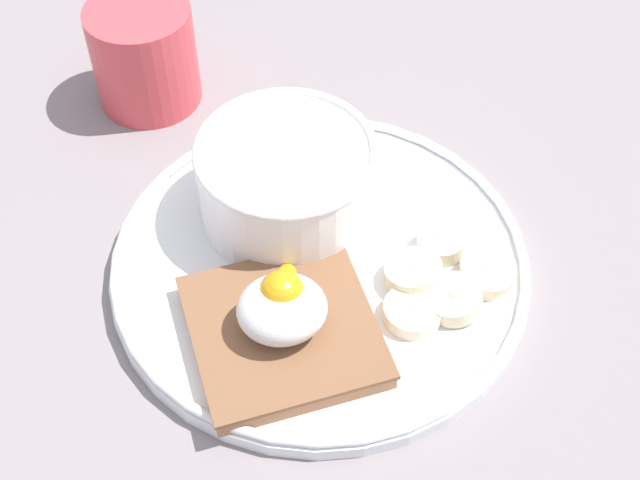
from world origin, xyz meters
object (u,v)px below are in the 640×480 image
banana_slice_left (441,243)px  coffee_mug (144,54)px  poached_egg (282,306)px  banana_slice_back (412,312)px  banana_slice_front (454,299)px  oatmeal_bowl (287,181)px  toast_slice (283,331)px  banana_slice_inner (414,274)px  banana_slice_right (487,273)px

banana_slice_left → coffee_mug: bearing=131.6°
poached_egg → banana_slice_back: poached_egg is taller
banana_slice_front → coffee_mug: coffee_mug is taller
poached_egg → banana_slice_back: bearing=0.1°
oatmeal_bowl → toast_slice: bearing=-100.5°
poached_egg → banana_slice_front: bearing=1.8°
coffee_mug → banana_slice_inner: bearing=-55.3°
banana_slice_front → banana_slice_inner: 2.97cm
poached_egg → banana_slice_back: (7.78, 0.01, -2.58)cm
oatmeal_bowl → banana_slice_right: (11.18, -7.81, -2.28)cm
toast_slice → poached_egg: (0.03, 0.12, 2.32)cm
oatmeal_bowl → banana_slice_back: 11.67cm
oatmeal_bowl → coffee_mug: 16.60cm
oatmeal_bowl → poached_egg: size_ratio=1.70×
toast_slice → oatmeal_bowl: bearing=79.5°
toast_slice → poached_egg: 2.33cm
banana_slice_left → banana_slice_right: banana_slice_left is taller
banana_slice_right → banana_slice_front: bearing=-148.2°
banana_slice_back → banana_slice_right: size_ratio=0.94×
poached_egg → coffee_mug: size_ratio=0.87×
banana_slice_back → coffee_mug: bearing=120.5°
poached_egg → banana_slice_left: 12.04cm
poached_egg → banana_slice_front: poached_egg is taller
coffee_mug → banana_slice_left: bearing=-48.4°
banana_slice_front → banana_slice_back: size_ratio=0.97×
oatmeal_bowl → coffee_mug: coffee_mug is taller
poached_egg → banana_slice_inner: poached_egg is taller
oatmeal_bowl → banana_slice_right: bearing=-34.9°
toast_slice → banana_slice_right: size_ratio=2.38×
banana_slice_left → banana_slice_inner: bearing=-137.8°
banana_slice_right → poached_egg: bearing=-171.5°
toast_slice → banana_slice_back: toast_slice is taller
oatmeal_bowl → toast_slice: (-1.83, -9.86, -2.12)cm
banana_slice_front → banana_slice_back: banana_slice_front is taller
banana_slice_inner → coffee_mug: coffee_mug is taller
toast_slice → banana_slice_front: size_ratio=2.60×
poached_egg → coffee_mug: (-6.43, 24.16, -0.11)cm
poached_egg → toast_slice: bearing=-102.8°
poached_egg → banana_slice_right: size_ratio=1.37×
toast_slice → banana_slice_left: bearing=24.0°
toast_slice → banana_slice_front: 10.41cm
banana_slice_left → oatmeal_bowl: bearing=150.9°
banana_slice_right → toast_slice: bearing=-171.0°
poached_egg → banana_slice_inner: bearing=17.0°
banana_slice_right → oatmeal_bowl: bearing=145.1°
banana_slice_front → banana_slice_inner: (-1.90, 2.28, 0.06)cm
oatmeal_bowl → banana_slice_front: (8.58, -9.42, -2.17)cm
poached_egg → banana_slice_right: bearing=8.5°
oatmeal_bowl → coffee_mug: size_ratio=1.49×
banana_slice_front → banana_slice_inner: banana_slice_inner is taller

